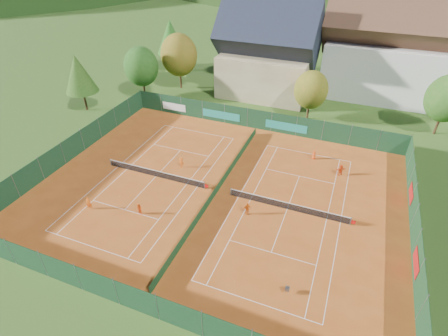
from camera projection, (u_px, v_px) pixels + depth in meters
ground at (218, 192)px, 39.43m from camera, size 600.00×600.00×0.00m
clay_pad at (218, 192)px, 39.42m from camera, size 40.00×32.00×0.01m
court_markings_left at (156, 176)px, 41.82m from camera, size 11.03×23.83×0.00m
court_markings_right at (287, 209)px, 37.00m from camera, size 11.03×23.83×0.00m
tennis_net_left at (157, 173)px, 41.50m from camera, size 13.30×0.10×1.02m
tennis_net_right at (289, 206)px, 36.67m from camera, size 13.30×0.10×1.02m
court_divider at (217, 188)px, 39.13m from camera, size 0.03×28.80×1.00m
fence_north at (256, 120)px, 50.93m from camera, size 40.00×0.10×3.00m
fence_south at (137, 300)px, 26.34m from camera, size 40.00×0.04×3.00m
fence_west at (73, 147)px, 44.60m from camera, size 0.04×32.00×3.00m
fence_east at (415, 228)px, 32.58m from camera, size 0.09×32.00×3.00m
chalet at (268, 55)px, 59.45m from camera, size 16.20×12.00×16.00m
hotel_block_a at (389, 53)px, 57.87m from camera, size 21.60×11.00×17.25m
tree_west_front at (141, 67)px, 58.25m from camera, size 5.72×5.72×8.69m
tree_west_mid at (179, 55)px, 61.24m from camera, size 6.44×6.44×9.78m
tree_west_back at (170, 37)px, 68.78m from camera, size 5.60×5.60×10.00m
tree_center at (311, 90)px, 51.72m from camera, size 5.01×5.01×7.60m
tree_east_front at (447, 99)px, 47.43m from camera, size 5.72×5.72×8.69m
tree_west_side at (78, 74)px, 53.57m from camera, size 5.04×5.04×9.00m
mountain_backdrop at (392, 44)px, 231.75m from camera, size 820.00×530.00×242.00m
ball_hopper at (287, 289)px, 28.25m from camera, size 0.34×0.34×0.80m
loose_ball_0 at (120, 196)px, 38.72m from camera, size 0.07×0.07×0.07m
loose_ball_1 at (234, 282)px, 29.42m from camera, size 0.07×0.07×0.07m
player_left_near at (89, 203)px, 36.67m from camera, size 0.65×0.61×1.50m
player_left_mid at (139, 209)px, 35.95m from camera, size 0.80×0.70×1.39m
player_left_far at (181, 162)px, 43.07m from camera, size 0.92×0.53×1.41m
player_right_near at (247, 209)px, 35.95m from camera, size 0.94×0.82×1.52m
player_right_far_a at (314, 155)px, 44.64m from camera, size 0.65×0.45×1.26m
player_right_far_b at (341, 170)px, 41.70m from camera, size 1.34×1.11×1.44m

